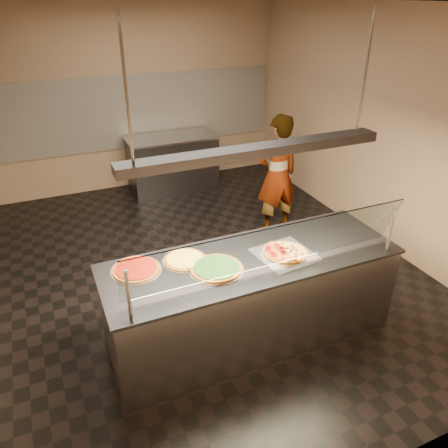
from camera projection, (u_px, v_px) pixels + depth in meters
name	position (u px, v px, depth m)	size (l,w,h in m)	color
ground	(201.00, 267.00, 5.55)	(5.00, 6.00, 0.02)	black
ceiling	(194.00, 1.00, 4.13)	(5.00, 6.00, 0.02)	silver
wall_back	(134.00, 99.00, 7.27)	(5.00, 0.02, 3.00)	#9F8566
wall_front	(391.00, 317.00, 2.41)	(5.00, 0.02, 3.00)	#9F8566
wall_right	(377.00, 128.00, 5.73)	(0.02, 6.00, 3.00)	#9F8566
tile_band	(136.00, 111.00, 7.34)	(4.90, 0.02, 1.20)	silver
serving_counter	(251.00, 298.00, 4.22)	(2.77, 0.94, 0.93)	#B7B7BC
sneeze_guard	(272.00, 248.00, 3.59)	(2.53, 0.18, 0.54)	#B7B7BC
perforated_tray	(285.00, 254.00, 4.05)	(0.55, 0.55, 0.01)	silver
half_pizza_pepperoni	(275.00, 254.00, 4.00)	(0.25, 0.43, 0.05)	brown
half_pizza_sausage	(294.00, 250.00, 4.07)	(0.25, 0.43, 0.04)	brown
pizza_spinach	(216.00, 268.00, 3.82)	(0.49, 0.49, 0.03)	silver
pizza_cheese	(185.00, 259.00, 3.95)	(0.41, 0.41, 0.03)	silver
pizza_tomato	(136.00, 269.00, 3.81)	(0.44, 0.44, 0.03)	silver
pizza_spatula	(192.00, 266.00, 3.83)	(0.23, 0.22, 0.02)	#B7B7BC
prep_table	(173.00, 163.00, 7.55)	(1.50, 0.74, 0.93)	#37373C
worker	(277.00, 175.00, 6.02)	(0.62, 0.41, 1.70)	#3D3947
heat_lamp_housing	(256.00, 151.00, 3.52)	(2.30, 0.18, 0.08)	#37373C
lamp_rod_left	(126.00, 92.00, 2.91)	(0.02, 0.02, 1.01)	#B7B7BC
lamp_rod_right	(366.00, 72.00, 3.62)	(0.02, 0.02, 1.01)	#B7B7BC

